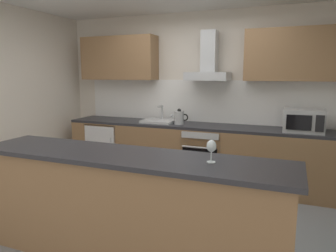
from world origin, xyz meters
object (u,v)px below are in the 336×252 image
at_px(kettle, 179,117).
at_px(range_hood, 209,65).
at_px(refrigerator, 109,147).
at_px(sink, 159,121).
at_px(wine_glass, 211,147).
at_px(oven, 205,154).
at_px(microwave, 304,121).

height_order(kettle, range_hood, range_hood).
xyz_separation_m(refrigerator, kettle, (1.27, -0.03, 0.58)).
height_order(refrigerator, kettle, kettle).
xyz_separation_m(sink, wine_glass, (1.37, -2.16, 0.18)).
height_order(sink, wine_glass, sink).
distance_m(refrigerator, kettle, 1.40).
distance_m(oven, kettle, 0.68).
bearing_deg(refrigerator, oven, 0.09).
bearing_deg(sink, range_hood, 8.98).
distance_m(oven, sink, 0.88).
bearing_deg(refrigerator, wine_glass, -43.05).
relative_size(microwave, sink, 1.00).
relative_size(microwave, kettle, 1.73).
relative_size(sink, wine_glass, 2.81).
bearing_deg(sink, refrigerator, -179.15).
distance_m(kettle, range_hood, 0.89).
distance_m(refrigerator, microwave, 3.07).
xyz_separation_m(sink, range_hood, (0.75, 0.12, 0.86)).
xyz_separation_m(microwave, range_hood, (-1.33, 0.16, 0.74)).
bearing_deg(kettle, oven, 4.83).
distance_m(sink, wine_glass, 2.56).
height_order(oven, refrigerator, oven).
distance_m(refrigerator, wine_glass, 3.21).
height_order(sink, kettle, sink).
bearing_deg(wine_glass, microwave, 71.53).
distance_m(sink, kettle, 0.36).
bearing_deg(wine_glass, oven, 106.20).
distance_m(microwave, sink, 2.09).
height_order(sink, range_hood, range_hood).
xyz_separation_m(oven, refrigerator, (-1.67, -0.00, -0.03)).
height_order(oven, wine_glass, wine_glass).
xyz_separation_m(oven, sink, (-0.75, 0.01, 0.47)).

